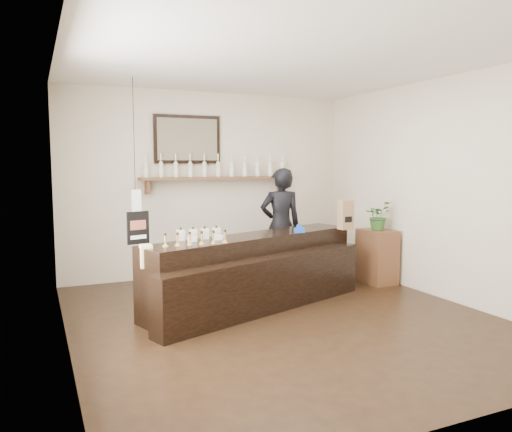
% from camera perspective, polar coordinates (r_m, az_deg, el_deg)
% --- Properties ---
extents(ground, '(5.00, 5.00, 0.00)m').
position_cam_1_polar(ground, '(5.70, 3.07, -11.57)').
color(ground, black).
rests_on(ground, ground).
extents(room_shell, '(5.00, 5.00, 5.00)m').
position_cam_1_polar(room_shell, '(5.44, 3.17, 5.81)').
color(room_shell, beige).
rests_on(room_shell, ground).
extents(back_wall_decor, '(2.66, 0.96, 1.69)m').
position_cam_1_polar(back_wall_decor, '(7.57, -6.19, 6.26)').
color(back_wall_decor, brown).
rests_on(back_wall_decor, ground).
extents(counter, '(3.05, 1.77, 0.99)m').
position_cam_1_polar(counter, '(6.09, 0.17, -6.52)').
color(counter, black).
rests_on(counter, ground).
extents(promo_sign, '(0.25, 0.09, 0.36)m').
position_cam_1_polar(promo_sign, '(5.57, -13.33, -1.31)').
color(promo_sign, black).
rests_on(promo_sign, counter).
extents(paper_bag, '(0.18, 0.14, 0.39)m').
position_cam_1_polar(paper_bag, '(6.73, 10.20, 0.14)').
color(paper_bag, olive).
rests_on(paper_bag, counter).
extents(tape_dispenser, '(0.14, 0.08, 0.11)m').
position_cam_1_polar(tape_dispenser, '(6.34, 4.97, -1.53)').
color(tape_dispenser, '#1944B1').
rests_on(tape_dispenser, counter).
extents(side_cabinet, '(0.40, 0.54, 0.77)m').
position_cam_1_polar(side_cabinet, '(7.42, 13.65, -4.51)').
color(side_cabinet, brown).
rests_on(side_cabinet, ground).
extents(potted_plant, '(0.46, 0.43, 0.41)m').
position_cam_1_polar(potted_plant, '(7.34, 13.77, 0.04)').
color(potted_plant, '#316729').
rests_on(potted_plant, side_cabinet).
extents(shopkeeper, '(0.75, 0.56, 1.87)m').
position_cam_1_polar(shopkeeper, '(7.20, 2.83, -0.24)').
color(shopkeeper, black).
rests_on(shopkeeper, ground).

